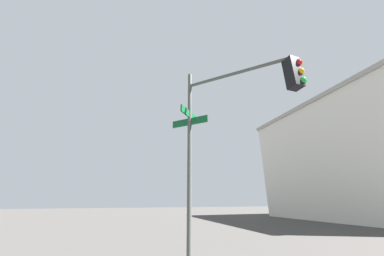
% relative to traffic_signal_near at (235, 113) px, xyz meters
% --- Properties ---
extents(traffic_signal_near, '(2.53, 2.55, 5.37)m').
position_rel_traffic_signal_near_xyz_m(traffic_signal_near, '(0.00, 0.00, 0.00)').
color(traffic_signal_near, '#474C47').
rests_on(traffic_signal_near, ground_plane).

